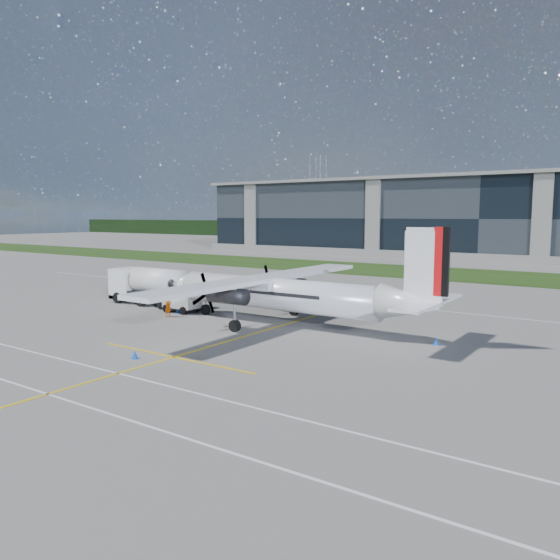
{
  "coord_description": "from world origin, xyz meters",
  "views": [
    {
      "loc": [
        25.63,
        -27.92,
        8.22
      ],
      "look_at": [
        3.22,
        4.55,
        3.5
      ],
      "focal_mm": 35.0,
      "sensor_mm": 36.0,
      "label": 1
    }
  ],
  "objects_px": {
    "safety_cone_fwd": "(164,304)",
    "safety_cone_stbdwing": "(335,298)",
    "pylon_west": "(318,197)",
    "fuel_tanker_truck": "(145,286)",
    "ground_crew_person": "(168,304)",
    "turboprop_aircraft": "(286,276)",
    "baggage_tug": "(182,300)",
    "safety_cone_portwing": "(135,354)",
    "safety_cone_nose_port": "(178,310)",
    "safety_cone_nose_stbd": "(197,306)",
    "safety_cone_tail": "(436,341)"
  },
  "relations": [
    {
      "from": "safety_cone_stbdwing",
      "to": "safety_cone_fwd",
      "type": "relative_size",
      "value": 1.0
    },
    {
      "from": "safety_cone_nose_port",
      "to": "safety_cone_stbdwing",
      "type": "bearing_deg",
      "value": 60.28
    },
    {
      "from": "ground_crew_person",
      "to": "safety_cone_tail",
      "type": "distance_m",
      "value": 21.3
    },
    {
      "from": "fuel_tanker_truck",
      "to": "baggage_tug",
      "type": "xyz_separation_m",
      "value": [
        5.9,
        -1.22,
        -0.71
      ]
    },
    {
      "from": "turboprop_aircraft",
      "to": "ground_crew_person",
      "type": "relative_size",
      "value": 12.14
    },
    {
      "from": "turboprop_aircraft",
      "to": "safety_cone_nose_port",
      "type": "relative_size",
      "value": 49.92
    },
    {
      "from": "fuel_tanker_truck",
      "to": "baggage_tug",
      "type": "bearing_deg",
      "value": -11.67
    },
    {
      "from": "turboprop_aircraft",
      "to": "ground_crew_person",
      "type": "height_order",
      "value": "turboprop_aircraft"
    },
    {
      "from": "safety_cone_nose_port",
      "to": "pylon_west",
      "type": "bearing_deg",
      "value": 116.58
    },
    {
      "from": "safety_cone_portwing",
      "to": "safety_cone_tail",
      "type": "bearing_deg",
      "value": 45.02
    },
    {
      "from": "safety_cone_stbdwing",
      "to": "safety_cone_nose_stbd",
      "type": "bearing_deg",
      "value": -125.82
    },
    {
      "from": "safety_cone_nose_stbd",
      "to": "safety_cone_tail",
      "type": "relative_size",
      "value": 1.0
    },
    {
      "from": "safety_cone_nose_stbd",
      "to": "safety_cone_tail",
      "type": "xyz_separation_m",
      "value": [
        21.91,
        -1.28,
        0.0
      ]
    },
    {
      "from": "baggage_tug",
      "to": "turboprop_aircraft",
      "type": "bearing_deg",
      "value": 1.14
    },
    {
      "from": "ground_crew_person",
      "to": "safety_cone_stbdwing",
      "type": "relative_size",
      "value": 4.11
    },
    {
      "from": "pylon_west",
      "to": "turboprop_aircraft",
      "type": "bearing_deg",
      "value": -60.09
    },
    {
      "from": "pylon_west",
      "to": "turboprop_aircraft",
      "type": "xyz_separation_m",
      "value": [
        83.29,
        -144.77,
        -11.26
      ]
    },
    {
      "from": "ground_crew_person",
      "to": "safety_cone_tail",
      "type": "xyz_separation_m",
      "value": [
        21.08,
        2.9,
        -0.78
      ]
    },
    {
      "from": "turboprop_aircraft",
      "to": "safety_cone_portwing",
      "type": "distance_m",
      "value": 13.33
    },
    {
      "from": "ground_crew_person",
      "to": "safety_cone_portwing",
      "type": "relative_size",
      "value": 4.11
    },
    {
      "from": "safety_cone_nose_stbd",
      "to": "safety_cone_nose_port",
      "type": "height_order",
      "value": "same"
    },
    {
      "from": "baggage_tug",
      "to": "safety_cone_stbdwing",
      "type": "distance_m",
      "value": 14.97
    },
    {
      "from": "safety_cone_nose_stbd",
      "to": "safety_cone_nose_port",
      "type": "distance_m",
      "value": 2.52
    },
    {
      "from": "baggage_tug",
      "to": "safety_cone_nose_stbd",
      "type": "relative_size",
      "value": 6.57
    },
    {
      "from": "turboprop_aircraft",
      "to": "safety_cone_tail",
      "type": "relative_size",
      "value": 49.92
    },
    {
      "from": "pylon_west",
      "to": "safety_cone_fwd",
      "type": "bearing_deg",
      "value": -64.22
    },
    {
      "from": "safety_cone_fwd",
      "to": "safety_cone_stbdwing",
      "type": "bearing_deg",
      "value": 47.89
    },
    {
      "from": "turboprop_aircraft",
      "to": "safety_cone_tail",
      "type": "bearing_deg",
      "value": 2.2
    },
    {
      "from": "turboprop_aircraft",
      "to": "safety_cone_stbdwing",
      "type": "distance_m",
      "value": 13.38
    },
    {
      "from": "pylon_west",
      "to": "fuel_tanker_truck",
      "type": "bearing_deg",
      "value": -65.06
    },
    {
      "from": "safety_cone_stbdwing",
      "to": "ground_crew_person",
      "type": "bearing_deg",
      "value": -115.01
    },
    {
      "from": "pylon_west",
      "to": "fuel_tanker_truck",
      "type": "xyz_separation_m",
      "value": [
        66.86,
        -143.76,
        -13.3
      ]
    },
    {
      "from": "pylon_west",
      "to": "baggage_tug",
      "type": "xyz_separation_m",
      "value": [
        72.77,
        -144.98,
        -14.01
      ]
    },
    {
      "from": "safety_cone_stbdwing",
      "to": "safety_cone_nose_port",
      "type": "bearing_deg",
      "value": -119.72
    },
    {
      "from": "turboprop_aircraft",
      "to": "ground_crew_person",
      "type": "bearing_deg",
      "value": -165.96
    },
    {
      "from": "ground_crew_person",
      "to": "safety_cone_nose_port",
      "type": "height_order",
      "value": "ground_crew_person"
    },
    {
      "from": "fuel_tanker_truck",
      "to": "safety_cone_nose_stbd",
      "type": "relative_size",
      "value": 18.13
    },
    {
      "from": "turboprop_aircraft",
      "to": "safety_cone_tail",
      "type": "height_order",
      "value": "turboprop_aircraft"
    },
    {
      "from": "pylon_west",
      "to": "fuel_tanker_truck",
      "type": "relative_size",
      "value": 3.31
    },
    {
      "from": "baggage_tug",
      "to": "safety_cone_nose_port",
      "type": "bearing_deg",
      "value": -84.94
    },
    {
      "from": "pylon_west",
      "to": "safety_cone_portwing",
      "type": "relative_size",
      "value": 60.0
    },
    {
      "from": "ground_crew_person",
      "to": "safety_cone_stbdwing",
      "type": "distance_m",
      "value": 16.64
    },
    {
      "from": "safety_cone_portwing",
      "to": "safety_cone_fwd",
      "type": "bearing_deg",
      "value": 131.39
    },
    {
      "from": "safety_cone_tail",
      "to": "safety_cone_fwd",
      "type": "relative_size",
      "value": 1.0
    },
    {
      "from": "ground_crew_person",
      "to": "safety_cone_nose_stbd",
      "type": "height_order",
      "value": "ground_crew_person"
    },
    {
      "from": "safety_cone_nose_stbd",
      "to": "safety_cone_fwd",
      "type": "distance_m",
      "value": 3.18
    },
    {
      "from": "fuel_tanker_truck",
      "to": "safety_cone_nose_stbd",
      "type": "distance_m",
      "value": 5.97
    },
    {
      "from": "safety_cone_stbdwing",
      "to": "safety_cone_nose_stbd",
      "type": "xyz_separation_m",
      "value": [
        -7.86,
        -10.89,
        0.0
      ]
    },
    {
      "from": "baggage_tug",
      "to": "ground_crew_person",
      "type": "height_order",
      "value": "ground_crew_person"
    },
    {
      "from": "turboprop_aircraft",
      "to": "ground_crew_person",
      "type": "distance_m",
      "value": 10.51
    }
  ]
}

